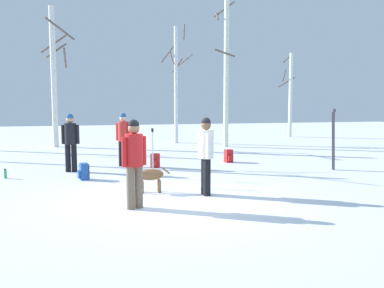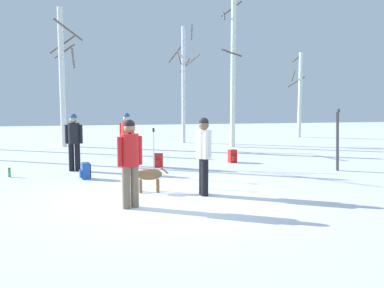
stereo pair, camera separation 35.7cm
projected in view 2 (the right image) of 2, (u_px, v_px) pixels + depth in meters
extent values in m
plane|color=white|center=(177.00, 199.00, 8.38)|extent=(60.00, 60.00, 0.00)
cylinder|color=black|center=(71.00, 157.00, 11.85)|extent=(0.16, 0.16, 0.82)
cylinder|color=black|center=(78.00, 157.00, 11.85)|extent=(0.16, 0.16, 0.82)
cylinder|color=black|center=(74.00, 133.00, 11.78)|extent=(0.34, 0.34, 0.62)
sphere|color=tan|center=(73.00, 119.00, 11.73)|extent=(0.22, 0.22, 0.22)
sphere|color=#265999|center=(73.00, 117.00, 11.73)|extent=(0.21, 0.21, 0.21)
cylinder|color=black|center=(67.00, 134.00, 11.77)|extent=(0.10, 0.10, 0.56)
cylinder|color=black|center=(81.00, 134.00, 11.79)|extent=(0.10, 0.10, 0.56)
cylinder|color=black|center=(125.00, 153.00, 12.85)|extent=(0.16, 0.16, 0.82)
cylinder|color=black|center=(130.00, 154.00, 12.79)|extent=(0.16, 0.16, 0.82)
cylinder|color=red|center=(127.00, 131.00, 12.75)|extent=(0.34, 0.34, 0.62)
sphere|color=beige|center=(127.00, 118.00, 12.70)|extent=(0.22, 0.22, 0.22)
sphere|color=#265999|center=(127.00, 116.00, 12.70)|extent=(0.21, 0.21, 0.21)
cylinder|color=red|center=(121.00, 132.00, 12.82)|extent=(0.10, 0.10, 0.56)
cylinder|color=red|center=(133.00, 132.00, 12.68)|extent=(0.10, 0.10, 0.56)
cylinder|color=#72604C|center=(135.00, 186.00, 7.70)|extent=(0.16, 0.16, 0.82)
cylinder|color=#72604C|center=(126.00, 188.00, 7.60)|extent=(0.16, 0.16, 0.82)
cylinder|color=red|center=(130.00, 150.00, 7.58)|extent=(0.34, 0.34, 0.62)
sphere|color=#997051|center=(130.00, 128.00, 7.54)|extent=(0.22, 0.22, 0.22)
sphere|color=black|center=(129.00, 125.00, 7.53)|extent=(0.21, 0.21, 0.21)
cylinder|color=red|center=(140.00, 150.00, 7.70)|extent=(0.10, 0.10, 0.56)
cylinder|color=red|center=(120.00, 152.00, 7.46)|extent=(0.10, 0.10, 0.56)
cylinder|color=black|center=(203.00, 176.00, 8.82)|extent=(0.16, 0.16, 0.82)
cylinder|color=black|center=(205.00, 177.00, 8.64)|extent=(0.16, 0.16, 0.82)
cylinder|color=silver|center=(204.00, 144.00, 8.66)|extent=(0.34, 0.34, 0.62)
sphere|color=brown|center=(204.00, 125.00, 8.62)|extent=(0.22, 0.22, 0.22)
sphere|color=black|center=(204.00, 122.00, 8.61)|extent=(0.21, 0.21, 0.21)
cylinder|color=silver|center=(201.00, 144.00, 8.86)|extent=(0.10, 0.10, 0.56)
cylinder|color=silver|center=(206.00, 146.00, 8.46)|extent=(0.10, 0.10, 0.56)
ellipsoid|color=brown|center=(149.00, 174.00, 9.02)|extent=(0.61, 0.25, 0.26)
sphere|color=brown|center=(134.00, 172.00, 8.96)|extent=(0.18, 0.18, 0.18)
ellipsoid|color=brown|center=(131.00, 173.00, 8.95)|extent=(0.10, 0.06, 0.06)
cylinder|color=brown|center=(164.00, 170.00, 9.07)|extent=(0.19, 0.05, 0.17)
cylinder|color=brown|center=(141.00, 187.00, 8.94)|extent=(0.07, 0.07, 0.28)
cylinder|color=brown|center=(140.00, 186.00, 9.09)|extent=(0.07, 0.07, 0.28)
cylinder|color=brown|center=(158.00, 186.00, 9.00)|extent=(0.07, 0.07, 0.28)
cylinder|color=brown|center=(157.00, 185.00, 9.15)|extent=(0.07, 0.07, 0.28)
cube|color=black|center=(338.00, 142.00, 11.88)|extent=(0.02, 0.18, 1.77)
cube|color=black|center=(339.00, 111.00, 11.79)|extent=(0.02, 0.06, 0.10)
cube|color=black|center=(337.00, 141.00, 11.94)|extent=(0.02, 0.18, 1.77)
cube|color=black|center=(338.00, 111.00, 11.85)|extent=(0.02, 0.06, 0.10)
cylinder|color=#B2B2BC|center=(153.00, 154.00, 10.85)|extent=(0.02, 0.10, 1.25)
cylinder|color=black|center=(153.00, 130.00, 10.78)|extent=(0.04, 0.04, 0.10)
cylinder|color=black|center=(154.00, 175.00, 10.91)|extent=(0.07, 0.07, 0.01)
cylinder|color=#B2B2BC|center=(154.00, 155.00, 10.70)|extent=(0.02, 0.10, 1.25)
cylinder|color=black|center=(154.00, 130.00, 10.63)|extent=(0.04, 0.04, 0.10)
cylinder|color=black|center=(154.00, 176.00, 10.75)|extent=(0.07, 0.07, 0.01)
cylinder|color=#B2B2BC|center=(132.00, 156.00, 10.04)|extent=(0.02, 0.10, 1.40)
cylinder|color=black|center=(132.00, 126.00, 9.96)|extent=(0.04, 0.04, 0.10)
cylinder|color=black|center=(133.00, 180.00, 10.10)|extent=(0.07, 0.07, 0.01)
cylinder|color=#B2B2BC|center=(133.00, 156.00, 9.89)|extent=(0.02, 0.10, 1.40)
cylinder|color=black|center=(132.00, 126.00, 9.81)|extent=(0.04, 0.04, 0.10)
cylinder|color=black|center=(133.00, 181.00, 9.95)|extent=(0.07, 0.07, 0.01)
cube|color=red|center=(158.00, 160.00, 12.59)|extent=(0.32, 0.29, 0.44)
cube|color=red|center=(157.00, 163.00, 12.47)|extent=(0.20, 0.14, 0.20)
cube|color=black|center=(157.00, 160.00, 12.72)|extent=(0.04, 0.04, 0.37)
cube|color=black|center=(161.00, 160.00, 12.69)|extent=(0.04, 0.04, 0.37)
cube|color=red|center=(232.00, 156.00, 13.61)|extent=(0.30, 0.25, 0.44)
cube|color=red|center=(234.00, 158.00, 13.50)|extent=(0.20, 0.10, 0.20)
cube|color=black|center=(229.00, 156.00, 13.69)|extent=(0.04, 0.03, 0.37)
cube|color=black|center=(233.00, 156.00, 13.75)|extent=(0.04, 0.03, 0.37)
cube|color=#1E4C99|center=(86.00, 171.00, 10.62)|extent=(0.25, 0.29, 0.44)
cube|color=#1E4C99|center=(81.00, 174.00, 10.57)|extent=(0.10, 0.20, 0.20)
cube|color=black|center=(90.00, 170.00, 10.73)|extent=(0.03, 0.04, 0.37)
cube|color=black|center=(91.00, 171.00, 10.60)|extent=(0.03, 0.04, 0.37)
cylinder|color=green|center=(9.00, 173.00, 10.89)|extent=(0.07, 0.07, 0.24)
cylinder|color=black|center=(9.00, 168.00, 10.87)|extent=(0.05, 0.05, 0.02)
cylinder|color=silver|center=(62.00, 78.00, 18.41)|extent=(0.25, 0.25, 6.41)
cylinder|color=brown|center=(62.00, 45.00, 18.81)|extent=(1.20, 0.11, 0.92)
cylinder|color=brown|center=(73.00, 59.00, 18.43)|extent=(0.10, 1.10, 0.82)
cylinder|color=brown|center=(68.00, 30.00, 17.72)|extent=(1.24, 0.86, 0.85)
cylinder|color=brown|center=(65.00, 51.00, 18.75)|extent=(0.99, 0.34, 0.71)
cylinder|color=silver|center=(183.00, 85.00, 20.26)|extent=(0.19, 0.19, 5.90)
cylinder|color=brown|center=(192.00, 32.00, 20.01)|extent=(0.23, 0.88, 0.65)
cylinder|color=brown|center=(192.00, 61.00, 20.51)|extent=(0.62, 1.08, 0.58)
cylinder|color=brown|center=(179.00, 58.00, 20.02)|extent=(0.17, 0.53, 0.71)
cylinder|color=brown|center=(185.00, 66.00, 20.41)|extent=(0.54, 0.33, 0.72)
cylinder|color=brown|center=(176.00, 53.00, 20.45)|extent=(0.94, 0.66, 1.10)
cylinder|color=silver|center=(233.00, 68.00, 18.21)|extent=(0.23, 0.23, 7.32)
cylinder|color=brown|center=(224.00, 16.00, 17.98)|extent=(0.28, 0.92, 0.54)
cylinder|color=brown|center=(231.00, 9.00, 18.40)|extent=(1.00, 0.17, 0.79)
cylinder|color=brown|center=(232.00, 53.00, 17.72)|extent=(0.85, 0.51, 0.41)
cylinder|color=silver|center=(300.00, 95.00, 23.70)|extent=(0.22, 0.22, 5.03)
cylinder|color=brown|center=(297.00, 58.00, 23.79)|extent=(0.74, 0.26, 0.59)
cylinder|color=brown|center=(293.00, 75.00, 23.76)|extent=(0.60, 0.74, 0.75)
cylinder|color=brown|center=(296.00, 82.00, 24.15)|extent=(1.14, 0.10, 0.69)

